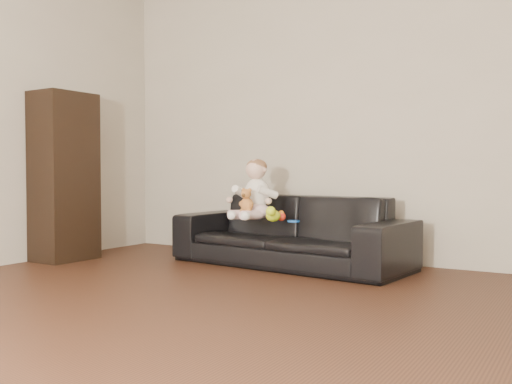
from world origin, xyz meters
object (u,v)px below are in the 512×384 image
Objects in this scene: sofa at (290,231)px; toy_green at (273,216)px; teddy_bear at (247,201)px; toy_blue_disc at (294,221)px; baby at (255,193)px; toy_rattle at (281,217)px; cabinet at (64,177)px.

sofa is 14.70× the size of toy_green.
toy_blue_disc is (0.37, 0.08, -0.15)m from teddy_bear.
baby reaches higher than sofa.
toy_blue_disc is (0.38, -0.06, -0.21)m from baby.
teddy_bear is 0.30m from toy_rattle.
baby is (-0.26, -0.11, 0.30)m from sofa.
cabinet reaches higher than toy_green.
cabinet is 2.91× the size of baby.
toy_blue_disc is (0.12, -0.17, 0.09)m from sofa.
baby reaches higher than toy_green.
teddy_bear is at bearing -156.69° from toy_rattle.
baby is at bearing 24.00° from cabinet.
cabinet is 10.89× the size of toy_green.
cabinet is 7.42× the size of teddy_bear.
toy_rattle is at bearing -84.76° from sofa.
sofa is 0.42m from baby.
toy_rattle is (0.26, -0.04, -0.18)m from baby.
cabinet reaches higher than teddy_bear.
toy_green is at bearing 17.68° from cabinet.
toy_green reaches higher than toy_rattle.
baby is at bearing 171.42° from toy_rattle.
toy_blue_disc is at bearing -48.97° from sofa.
cabinet is at bearing -151.54° from sofa.
toy_green reaches higher than toy_blue_disc.
toy_rattle is at bearing 168.10° from toy_blue_disc.
sofa is 0.26m from toy_green.
baby is (1.52, 0.62, -0.13)m from cabinet.
teddy_bear is at bearing -167.48° from toy_blue_disc.
toy_rattle is at bearing 19.84° from cabinet.
sofa is at bearing 89.05° from toy_rattle.
sofa is 3.93× the size of baby.
sofa is at bearing 39.82° from baby.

